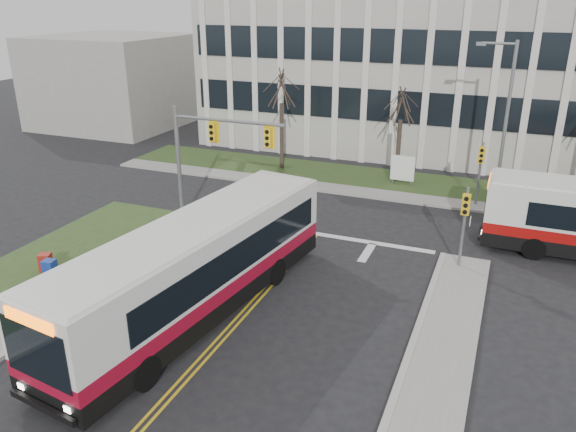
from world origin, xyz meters
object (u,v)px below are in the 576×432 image
Objects in this scene: directory_sign at (403,169)px; newspaper_box_red at (46,264)px; bus_main at (197,270)px; streetlight at (503,116)px; newspaper_box_blue at (50,270)px.

directory_sign reaches higher than newspaper_box_red.
directory_sign is at bearing 84.97° from bus_main.
streetlight is 4.60× the size of directory_sign.
directory_sign is at bearing 50.33° from newspaper_box_blue.
newspaper_box_red is (-11.98, -17.88, -0.70)m from directory_sign.
streetlight is 9.68× the size of newspaper_box_red.
newspaper_box_blue is 0.76m from newspaper_box_red.
directory_sign is 2.11× the size of newspaper_box_blue.
streetlight is at bearing 37.34° from newspaper_box_blue.
bus_main is at bearing -102.80° from directory_sign.
directory_sign is 21.54m from newspaper_box_red.
directory_sign is 18.67m from bus_main.
bus_main reaches higher than directory_sign.
newspaper_box_blue is (-11.35, -18.30, -0.70)m from directory_sign.
newspaper_box_blue is at bearing -121.80° from directory_sign.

